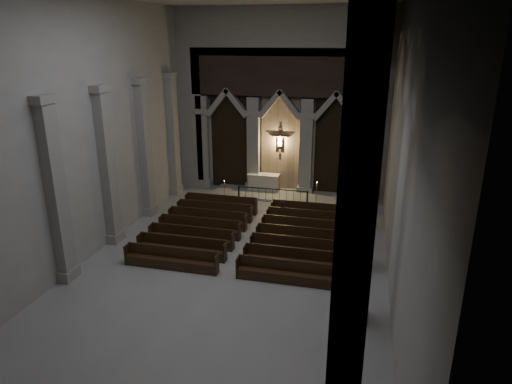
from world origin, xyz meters
TOP-DOWN VIEW (x-y plane):
  - room at (0.00, 0.00)m, footprint 24.00×24.10m
  - sanctuary_wall at (0.00, 11.54)m, footprint 14.00×0.77m
  - right_arcade at (5.50, 1.33)m, footprint 1.00×24.00m
  - left_pilasters at (-6.75, 3.50)m, footprint 0.60×13.00m
  - sanctuary_step at (0.00, 10.60)m, footprint 8.50×2.60m
  - altar at (-1.03, 11.25)m, footprint 2.17×0.87m
  - altar_rail at (0.00, 9.35)m, footprint 4.61×0.09m
  - candle_stand_left at (-3.15, 9.06)m, footprint 0.22×0.22m
  - candle_stand_right at (2.82, 9.34)m, footprint 0.26×0.26m
  - pews at (0.00, 3.19)m, footprint 9.90×7.95m
  - worshipper at (1.25, 6.15)m, footprint 0.52×0.44m

SIDE VIEW (x-z plane):
  - sanctuary_step at x=0.00m, z-range 0.00..0.15m
  - pews at x=0.00m, z-range -0.17..0.83m
  - candle_stand_left at x=-3.15m, z-range -0.29..1.00m
  - candle_stand_right at x=2.82m, z-range -0.35..1.20m
  - altar_rail at x=0.00m, z-range 0.15..1.05m
  - worshipper at x=1.25m, z-range 0.00..1.21m
  - altar at x=-1.03m, z-range 0.15..1.25m
  - left_pilasters at x=-6.75m, z-range -0.10..7.92m
  - sanctuary_wall at x=0.00m, z-range 0.62..12.62m
  - room at x=0.00m, z-range 1.60..13.60m
  - right_arcade at x=5.50m, z-range 1.83..13.83m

